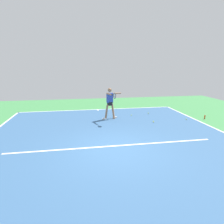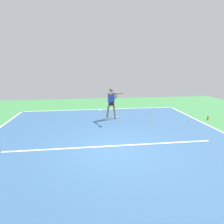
{
  "view_description": "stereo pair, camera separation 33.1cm",
  "coord_description": "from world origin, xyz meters",
  "px_view_note": "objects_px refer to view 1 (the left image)",
  "views": [
    {
      "loc": [
        1.24,
        6.39,
        2.98
      ],
      "look_at": [
        -0.23,
        -2.07,
        0.9
      ],
      "focal_mm": 30.47,
      "sensor_mm": 36.0,
      "label": 1
    },
    {
      "loc": [
        0.91,
        6.44,
        2.98
      ],
      "look_at": [
        -0.23,
        -2.07,
        0.9
      ],
      "focal_mm": 30.47,
      "sensor_mm": 36.0,
      "label": 2
    }
  ],
  "objects_px": {
    "tennis_player": "(110,101)",
    "tennis_ball_by_sideline": "(153,122)",
    "tennis_ball_near_player": "(186,119)",
    "tennis_ball_centre_court": "(148,113)",
    "tennis_ball_far_corner": "(131,115)",
    "water_bottle": "(205,117)"
  },
  "relations": [
    {
      "from": "tennis_ball_near_player",
      "to": "water_bottle",
      "type": "relative_size",
      "value": 0.3
    },
    {
      "from": "water_bottle",
      "to": "tennis_ball_centre_court",
      "type": "bearing_deg",
      "value": -32.0
    },
    {
      "from": "tennis_player",
      "to": "tennis_ball_by_sideline",
      "type": "bearing_deg",
      "value": 136.01
    },
    {
      "from": "tennis_ball_far_corner",
      "to": "tennis_player",
      "type": "bearing_deg",
      "value": 19.0
    },
    {
      "from": "tennis_ball_near_player",
      "to": "tennis_ball_by_sideline",
      "type": "bearing_deg",
      "value": 5.12
    },
    {
      "from": "tennis_ball_centre_court",
      "to": "tennis_ball_near_player",
      "type": "height_order",
      "value": "same"
    },
    {
      "from": "tennis_ball_centre_court",
      "to": "tennis_ball_far_corner",
      "type": "distance_m",
      "value": 1.26
    },
    {
      "from": "tennis_ball_centre_court",
      "to": "tennis_ball_far_corner",
      "type": "height_order",
      "value": "same"
    },
    {
      "from": "tennis_ball_by_sideline",
      "to": "tennis_player",
      "type": "bearing_deg",
      "value": -26.88
    },
    {
      "from": "tennis_player",
      "to": "tennis_ball_by_sideline",
      "type": "height_order",
      "value": "tennis_player"
    },
    {
      "from": "water_bottle",
      "to": "tennis_ball_by_sideline",
      "type": "bearing_deg",
      "value": 2.94
    },
    {
      "from": "tennis_ball_by_sideline",
      "to": "water_bottle",
      "type": "relative_size",
      "value": 0.3
    },
    {
      "from": "tennis_ball_centre_court",
      "to": "tennis_ball_by_sideline",
      "type": "distance_m",
      "value": 1.95
    },
    {
      "from": "tennis_player",
      "to": "tennis_ball_near_player",
      "type": "bearing_deg",
      "value": 150.52
    },
    {
      "from": "tennis_ball_by_sideline",
      "to": "tennis_ball_far_corner",
      "type": "height_order",
      "value": "same"
    },
    {
      "from": "tennis_ball_by_sideline",
      "to": "water_bottle",
      "type": "xyz_separation_m",
      "value": [
        -3.2,
        -0.16,
        0.08
      ]
    },
    {
      "from": "tennis_ball_near_player",
      "to": "tennis_ball_centre_court",
      "type": "bearing_deg",
      "value": -46.54
    },
    {
      "from": "tennis_player",
      "to": "tennis_ball_far_corner",
      "type": "xyz_separation_m",
      "value": [
        -1.4,
        -0.48,
        -1.0
      ]
    },
    {
      "from": "tennis_ball_by_sideline",
      "to": "tennis_ball_near_player",
      "type": "bearing_deg",
      "value": -174.88
    },
    {
      "from": "tennis_ball_centre_court",
      "to": "tennis_ball_near_player",
      "type": "distance_m",
      "value": 2.37
    },
    {
      "from": "tennis_ball_centre_court",
      "to": "tennis_ball_by_sideline",
      "type": "height_order",
      "value": "same"
    },
    {
      "from": "tennis_player",
      "to": "tennis_ball_centre_court",
      "type": "distance_m",
      "value": 2.91
    }
  ]
}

